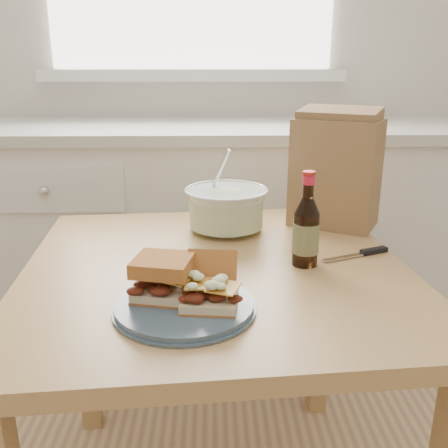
{
  "coord_description": "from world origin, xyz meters",
  "views": [
    {
      "loc": [
        0.08,
        -0.31,
        1.18
      ],
      "look_at": [
        0.11,
        0.82,
        0.81
      ],
      "focal_mm": 40.0,
      "sensor_mm": 36.0,
      "label": 1
    }
  ],
  "objects_px": {
    "plate": "(185,306)",
    "paper_bag": "(336,173)",
    "coleslaw_bowl": "(226,210)",
    "beer_bottle": "(306,231)",
    "dining_table": "(216,307)"
  },
  "relations": [
    {
      "from": "plate",
      "to": "paper_bag",
      "type": "xyz_separation_m",
      "value": [
        0.4,
        0.52,
        0.14
      ]
    },
    {
      "from": "coleslaw_bowl",
      "to": "paper_bag",
      "type": "bearing_deg",
      "value": 9.18
    },
    {
      "from": "beer_bottle",
      "to": "paper_bag",
      "type": "distance_m",
      "value": 0.34
    },
    {
      "from": "dining_table",
      "to": "plate",
      "type": "xyz_separation_m",
      "value": [
        -0.06,
        -0.22,
        0.12
      ]
    },
    {
      "from": "beer_bottle",
      "to": "paper_bag",
      "type": "relative_size",
      "value": 0.73
    },
    {
      "from": "dining_table",
      "to": "coleslaw_bowl",
      "type": "xyz_separation_m",
      "value": [
        0.03,
        0.25,
        0.17
      ]
    },
    {
      "from": "coleslaw_bowl",
      "to": "paper_bag",
      "type": "height_order",
      "value": "paper_bag"
    },
    {
      "from": "coleslaw_bowl",
      "to": "beer_bottle",
      "type": "bearing_deg",
      "value": -55.17
    },
    {
      "from": "plate",
      "to": "coleslaw_bowl",
      "type": "bearing_deg",
      "value": 78.87
    },
    {
      "from": "plate",
      "to": "coleslaw_bowl",
      "type": "distance_m",
      "value": 0.48
    },
    {
      "from": "coleslaw_bowl",
      "to": "beer_bottle",
      "type": "relative_size",
      "value": 1.04
    },
    {
      "from": "plate",
      "to": "coleslaw_bowl",
      "type": "xyz_separation_m",
      "value": [
        0.09,
        0.47,
        0.05
      ]
    },
    {
      "from": "paper_bag",
      "to": "beer_bottle",
      "type": "bearing_deg",
      "value": -85.42
    },
    {
      "from": "coleslaw_bowl",
      "to": "paper_bag",
      "type": "xyz_separation_m",
      "value": [
        0.31,
        0.05,
        0.09
      ]
    },
    {
      "from": "plate",
      "to": "paper_bag",
      "type": "height_order",
      "value": "paper_bag"
    }
  ]
}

